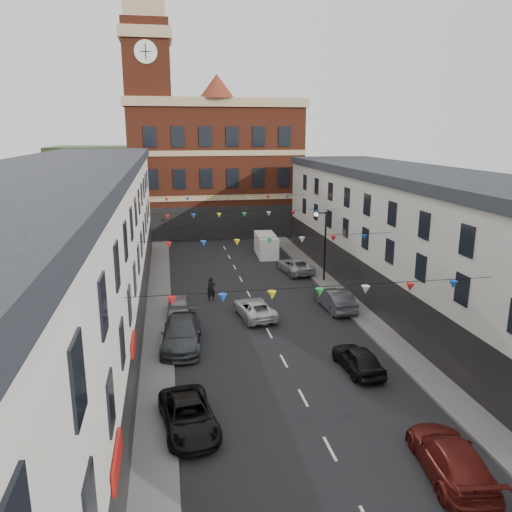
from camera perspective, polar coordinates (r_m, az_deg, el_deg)
ground at (r=28.30m, az=3.20°, el=-11.90°), size 160.00×160.00×0.00m
pavement_left at (r=29.43m, az=-11.18°, el=-10.94°), size 1.80×64.00×0.15m
pavement_right at (r=32.14m, az=14.56°, el=-8.93°), size 1.80×64.00×0.15m
terrace_left at (r=27.27m, az=-22.04°, el=-1.93°), size 8.40×56.00×10.70m
terrace_right at (r=32.18m, az=23.75°, el=-0.68°), size 8.40×56.00×9.70m
civic_building at (r=63.10m, az=-4.81°, el=10.17°), size 20.60×13.30×18.50m
clock_tower at (r=59.78m, az=-12.13°, el=16.22°), size 5.60×5.60×30.00m
distant_hill at (r=87.05m, az=-8.98°, el=9.04°), size 40.00×14.00×10.00m
street_lamp at (r=41.58m, az=7.61°, el=2.19°), size 1.10×0.36×6.00m
car_left_c at (r=22.43m, az=-7.71°, el=-17.63°), size 2.71×4.88×1.29m
car_left_d at (r=30.02m, az=-8.49°, el=-8.78°), size 2.74×5.73×1.61m
car_left_e at (r=34.79m, az=-8.80°, el=-5.78°), size 1.74×3.97×1.33m
car_right_c at (r=21.01m, az=21.39°, el=-20.72°), size 2.68×5.23×1.45m
car_right_d at (r=27.48m, az=11.59°, el=-11.43°), size 1.89×4.12×1.37m
car_right_e at (r=36.11m, az=9.00°, el=-4.88°), size 1.88×4.73×1.53m
car_right_f at (r=44.93m, az=4.47°, el=-1.08°), size 2.78×5.07×1.35m
moving_car at (r=34.24m, az=-0.16°, el=-5.99°), size 2.72×4.83×1.27m
white_van at (r=50.92m, az=1.15°, el=1.26°), size 2.14×5.00×2.17m
pedestrian at (r=37.55m, az=-5.12°, el=-3.80°), size 0.71×0.53×1.79m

